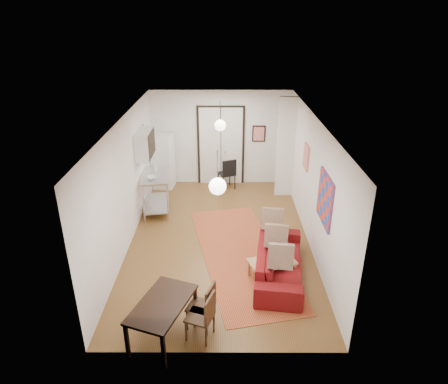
{
  "coord_description": "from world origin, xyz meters",
  "views": [
    {
      "loc": [
        0.13,
        -8.25,
        4.98
      ],
      "look_at": [
        0.1,
        -0.03,
        1.25
      ],
      "focal_mm": 32.0,
      "sensor_mm": 36.0,
      "label": 1
    }
  ],
  "objects_px": {
    "dining_table": "(162,307)",
    "fridge": "(163,161)",
    "coffee_table": "(272,263)",
    "kitchen_counter": "(155,186)",
    "black_side_chair": "(227,170)",
    "sofa": "(280,261)",
    "dining_chair_near": "(201,299)",
    "dining_chair_far": "(200,309)"
  },
  "relations": [
    {
      "from": "dining_table",
      "to": "black_side_chair",
      "type": "relative_size",
      "value": 1.48
    },
    {
      "from": "coffee_table",
      "to": "dining_table",
      "type": "xyz_separation_m",
      "value": [
        -1.96,
        -1.63,
        0.27
      ]
    },
    {
      "from": "dining_chair_near",
      "to": "dining_chair_far",
      "type": "relative_size",
      "value": 1.0
    },
    {
      "from": "sofa",
      "to": "kitchen_counter",
      "type": "bearing_deg",
      "value": 53.18
    },
    {
      "from": "coffee_table",
      "to": "dining_chair_far",
      "type": "bearing_deg",
      "value": -131.46
    },
    {
      "from": "dining_table",
      "to": "fridge",
      "type": "bearing_deg",
      "value": 97.8
    },
    {
      "from": "coffee_table",
      "to": "black_side_chair",
      "type": "height_order",
      "value": "black_side_chair"
    },
    {
      "from": "sofa",
      "to": "dining_chair_near",
      "type": "height_order",
      "value": "dining_chair_near"
    },
    {
      "from": "fridge",
      "to": "kitchen_counter",
      "type": "bearing_deg",
      "value": -81.56
    },
    {
      "from": "dining_table",
      "to": "dining_chair_far",
      "type": "bearing_deg",
      "value": 8.11
    },
    {
      "from": "dining_chair_far",
      "to": "black_side_chair",
      "type": "xyz_separation_m",
      "value": [
        0.46,
        6.19,
        0.07
      ]
    },
    {
      "from": "fridge",
      "to": "dining_chair_near",
      "type": "relative_size",
      "value": 1.9
    },
    {
      "from": "sofa",
      "to": "dining_chair_near",
      "type": "relative_size",
      "value": 2.64
    },
    {
      "from": "sofa",
      "to": "dining_chair_far",
      "type": "bearing_deg",
      "value": 144.88
    },
    {
      "from": "coffee_table",
      "to": "dining_chair_near",
      "type": "height_order",
      "value": "dining_chair_near"
    },
    {
      "from": "fridge",
      "to": "dining_chair_near",
      "type": "height_order",
      "value": "fridge"
    },
    {
      "from": "fridge",
      "to": "black_side_chair",
      "type": "bearing_deg",
      "value": 7.1
    },
    {
      "from": "kitchen_counter",
      "to": "black_side_chair",
      "type": "distance_m",
      "value": 2.5
    },
    {
      "from": "sofa",
      "to": "dining_table",
      "type": "distance_m",
      "value": 2.75
    },
    {
      "from": "sofa",
      "to": "coffee_table",
      "type": "relative_size",
      "value": 2.22
    },
    {
      "from": "sofa",
      "to": "dining_chair_far",
      "type": "height_order",
      "value": "dining_chair_far"
    },
    {
      "from": "sofa",
      "to": "coffee_table",
      "type": "xyz_separation_m",
      "value": [
        -0.17,
        -0.09,
        0.02
      ]
    },
    {
      "from": "dining_chair_near",
      "to": "dining_chair_far",
      "type": "xyz_separation_m",
      "value": [
        0.0,
        -0.25,
        0.0
      ]
    },
    {
      "from": "fridge",
      "to": "dining_table",
      "type": "height_order",
      "value": "fridge"
    },
    {
      "from": "coffee_table",
      "to": "dining_chair_near",
      "type": "bearing_deg",
      "value": -136.42
    },
    {
      "from": "kitchen_counter",
      "to": "dining_chair_far",
      "type": "height_order",
      "value": "kitchen_counter"
    },
    {
      "from": "coffee_table",
      "to": "dining_table",
      "type": "distance_m",
      "value": 2.56
    },
    {
      "from": "coffee_table",
      "to": "black_side_chair",
      "type": "xyz_separation_m",
      "value": [
        -0.9,
        4.64,
        0.22
      ]
    },
    {
      "from": "kitchen_counter",
      "to": "fridge",
      "type": "relative_size",
      "value": 0.88
    },
    {
      "from": "fridge",
      "to": "black_side_chair",
      "type": "xyz_separation_m",
      "value": [
        1.93,
        -0.03,
        -0.26
      ]
    },
    {
      "from": "black_side_chair",
      "to": "dining_table",
      "type": "bearing_deg",
      "value": 56.81
    },
    {
      "from": "fridge",
      "to": "dining_chair_near",
      "type": "xyz_separation_m",
      "value": [
        1.46,
        -5.97,
        -0.33
      ]
    },
    {
      "from": "sofa",
      "to": "fridge",
      "type": "xyz_separation_m",
      "value": [
        -2.99,
        4.58,
        0.49
      ]
    },
    {
      "from": "dining_chair_near",
      "to": "fridge",
      "type": "bearing_deg",
      "value": -146.12
    },
    {
      "from": "dining_table",
      "to": "dining_chair_near",
      "type": "relative_size",
      "value": 1.65
    },
    {
      "from": "dining_chair_far",
      "to": "dining_table",
      "type": "bearing_deg",
      "value": -61.78
    },
    {
      "from": "fridge",
      "to": "coffee_table",
      "type": "bearing_deg",
      "value": -50.89
    },
    {
      "from": "sofa",
      "to": "kitchen_counter",
      "type": "relative_size",
      "value": 1.58
    },
    {
      "from": "coffee_table",
      "to": "black_side_chair",
      "type": "bearing_deg",
      "value": 100.94
    },
    {
      "from": "dining_chair_near",
      "to": "coffee_table",
      "type": "bearing_deg",
      "value": 153.68
    },
    {
      "from": "fridge",
      "to": "dining_chair_far",
      "type": "xyz_separation_m",
      "value": [
        1.46,
        -6.21,
        -0.33
      ]
    },
    {
      "from": "dining_chair_far",
      "to": "coffee_table",
      "type": "bearing_deg",
      "value": 158.64
    }
  ]
}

